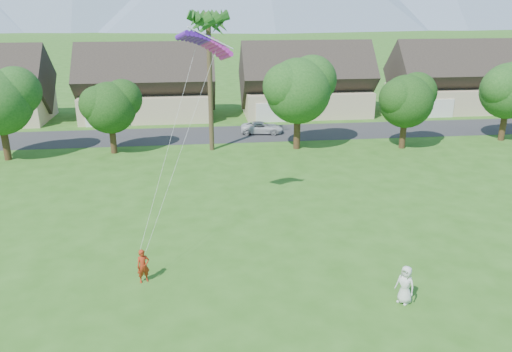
{
  "coord_description": "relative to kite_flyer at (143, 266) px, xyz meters",
  "views": [
    {
      "loc": [
        -3.15,
        -16.79,
        13.37
      ],
      "look_at": [
        0.0,
        10.0,
        3.8
      ],
      "focal_mm": 35.0,
      "sensor_mm": 36.0,
      "label": 1
    }
  ],
  "objects": [
    {
      "name": "fan_palm",
      "position": [
        4.17,
        22.96,
        10.92
      ],
      "size": [
        3.0,
        3.0,
        13.8
      ],
      "color": "#4C3D26",
      "rests_on": "ground"
    },
    {
      "name": "street",
      "position": [
        6.17,
        28.46,
        -0.87
      ],
      "size": [
        90.0,
        7.0,
        0.01
      ],
      "primitive_type": "cube",
      "color": "#2D2D30",
      "rests_on": "ground"
    },
    {
      "name": "kite_flyer",
      "position": [
        0.0,
        0.0,
        0.0
      ],
      "size": [
        0.75,
        0.63,
        1.76
      ],
      "primitive_type": "imported",
      "rotation": [
        0.0,
        0.0,
        0.39
      ],
      "color": "#A62B12",
      "rests_on": "ground"
    },
    {
      "name": "watcher",
      "position": [
        12.21,
        -3.27,
        0.06
      ],
      "size": [
        1.03,
        1.09,
        1.88
      ],
      "primitive_type": "imported",
      "rotation": [
        0.0,
        0.0,
        -0.92
      ],
      "color": "silver",
      "rests_on": "ground"
    },
    {
      "name": "tree_row",
      "position": [
        5.03,
        22.38,
        4.01
      ],
      "size": [
        62.27,
        6.67,
        8.45
      ],
      "color": "#47301C",
      "rests_on": "ground"
    },
    {
      "name": "parked_car",
      "position": [
        9.61,
        28.46,
        -0.27
      ],
      "size": [
        4.62,
        2.59,
        1.22
      ],
      "primitive_type": "imported",
      "rotation": [
        0.0,
        0.0,
        1.44
      ],
      "color": "silver",
      "rests_on": "ground"
    },
    {
      "name": "parafoil_kite",
      "position": [
        3.59,
        7.02,
        10.24
      ],
      "size": [
        3.57,
        1.66,
        0.5
      ],
      "rotation": [
        0.0,
        0.0,
        0.49
      ],
      "color": "#5516AA",
      "rests_on": "ground"
    },
    {
      "name": "ground",
      "position": [
        6.17,
        -5.54,
        -0.88
      ],
      "size": [
        500.0,
        500.0,
        0.0
      ],
      "primitive_type": "plane",
      "color": "#2D6019",
      "rests_on": "ground"
    },
    {
      "name": "houses_row",
      "position": [
        6.66,
        37.45,
        2.56
      ],
      "size": [
        72.75,
        8.19,
        8.86
      ],
      "color": "beige",
      "rests_on": "ground"
    }
  ]
}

